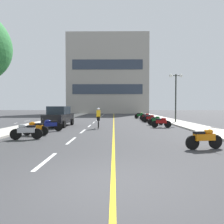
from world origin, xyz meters
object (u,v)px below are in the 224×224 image
(motorcycle_10, at_px, (140,115))
(motorcycle_12, at_px, (141,115))
(parked_car_near, at_px, (59,116))
(motorcycle_7, at_px, (148,118))
(motorcycle_9, at_px, (146,116))
(street_lamp_mid, at_px, (176,87))
(motorcycle_11, at_px, (140,115))
(motorcycle_5, at_px, (156,120))
(motorcycle_2, at_px, (35,128))
(motorcycle_3, at_px, (50,125))
(motorcycle_4, at_px, (161,122))
(motorcycle_6, at_px, (150,118))
(cyclist_rider, at_px, (98,118))
(motorcycle_0, at_px, (204,138))
(motorcycle_8, at_px, (146,117))
(motorcycle_1, at_px, (26,131))

(motorcycle_10, distance_m, motorcycle_12, 3.10)
(parked_car_near, relative_size, motorcycle_7, 2.58)
(motorcycle_9, relative_size, motorcycle_10, 1.01)
(motorcycle_7, xyz_separation_m, motorcycle_9, (0.36, 3.51, 0.00))
(motorcycle_9, relative_size, motorcycle_12, 1.00)
(street_lamp_mid, relative_size, motorcycle_11, 3.12)
(parked_car_near, relative_size, motorcycle_5, 2.56)
(motorcycle_2, relative_size, motorcycle_10, 1.01)
(motorcycle_2, xyz_separation_m, motorcycle_9, (9.36, 15.25, 0.00))
(motorcycle_3, relative_size, motorcycle_4, 0.96)
(motorcycle_9, bearing_deg, motorcycle_12, 90.35)
(motorcycle_6, bearing_deg, motorcycle_10, 91.71)
(parked_car_near, relative_size, motorcycle_4, 2.51)
(motorcycle_4, height_order, motorcycle_5, same)
(motorcycle_6, distance_m, motorcycle_12, 10.16)
(motorcycle_3, distance_m, cyclist_rider, 3.94)
(motorcycle_12, bearing_deg, street_lamp_mid, -77.88)
(motorcycle_0, distance_m, motorcycle_6, 14.22)
(motorcycle_0, xyz_separation_m, cyclist_rider, (-5.13, 8.03, 0.41))
(motorcycle_4, height_order, motorcycle_9, same)
(motorcycle_4, relative_size, motorcycle_12, 1.00)
(motorcycle_5, relative_size, motorcycle_12, 0.98)
(motorcycle_11, distance_m, cyclist_rider, 15.62)
(street_lamp_mid, bearing_deg, motorcycle_7, 140.31)
(street_lamp_mid, relative_size, motorcycle_10, 3.09)
(motorcycle_11, height_order, cyclist_rider, cyclist_rider)
(cyclist_rider, bearing_deg, motorcycle_9, 62.93)
(parked_car_near, height_order, motorcycle_4, parked_car_near)
(cyclist_rider, bearing_deg, motorcycle_5, 29.36)
(parked_car_near, height_order, motorcycle_11, parked_car_near)
(parked_car_near, distance_m, motorcycle_8, 12.09)
(motorcycle_7, xyz_separation_m, motorcycle_12, (0.33, 8.69, 0.00))
(motorcycle_4, relative_size, cyclist_rider, 0.96)
(street_lamp_mid, height_order, motorcycle_5, street_lamp_mid)
(motorcycle_5, height_order, motorcycle_7, same)
(street_lamp_mid, relative_size, motorcycle_5, 3.13)
(parked_car_near, xyz_separation_m, motorcycle_10, (8.93, 11.56, -0.44))
(street_lamp_mid, bearing_deg, motorcycle_12, 102.12)
(motorcycle_6, distance_m, motorcycle_9, 4.99)
(motorcycle_4, relative_size, motorcycle_10, 1.01)
(motorcycle_0, height_order, motorcycle_9, same)
(motorcycle_5, distance_m, motorcycle_11, 11.66)
(motorcycle_0, relative_size, motorcycle_1, 1.00)
(motorcycle_4, bearing_deg, motorcycle_12, 88.70)
(motorcycle_4, bearing_deg, motorcycle_10, 90.50)
(motorcycle_0, distance_m, motorcycle_4, 8.60)
(motorcycle_6, bearing_deg, motorcycle_12, 88.55)
(parked_car_near, relative_size, motorcycle_1, 2.53)
(motorcycle_6, bearing_deg, motorcycle_1, -127.22)
(motorcycle_2, distance_m, motorcycle_4, 10.10)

